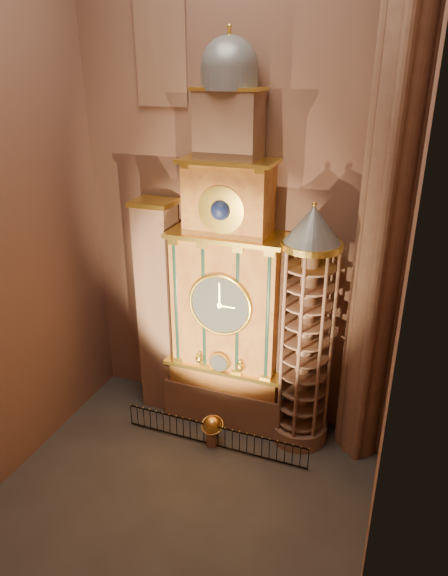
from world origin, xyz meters
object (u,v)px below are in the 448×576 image
at_px(portrait_tower, 159,308).
at_px(celestial_globe, 212,428).
at_px(stair_turret, 305,333).
at_px(iron_railing, 214,436).
at_px(astronomical_clock, 228,288).

relative_size(portrait_tower, celestial_globe, 7.11).
height_order(stair_turret, celestial_globe, stair_turret).
bearing_deg(iron_railing, astronomical_clock, 95.13).
relative_size(celestial_globe, iron_railing, 0.17).
bearing_deg(stair_turret, portrait_tower, 177.67).
bearing_deg(stair_turret, celestial_globe, -151.50).
height_order(astronomical_clock, stair_turret, astronomical_clock).
height_order(astronomical_clock, portrait_tower, astronomical_clock).
xyz_separation_m(astronomical_clock, stair_turret, (3.50, -0.26, -1.41)).
xyz_separation_m(portrait_tower, stair_turret, (6.90, -0.28, 0.12)).
relative_size(astronomical_clock, iron_railing, 2.01).
bearing_deg(stair_turret, astronomical_clock, 175.70).
relative_size(stair_turret, iron_railing, 1.30).
xyz_separation_m(astronomical_clock, celestial_globe, (0.06, -2.13, -5.82)).
relative_size(stair_turret, celestial_globe, 7.53).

